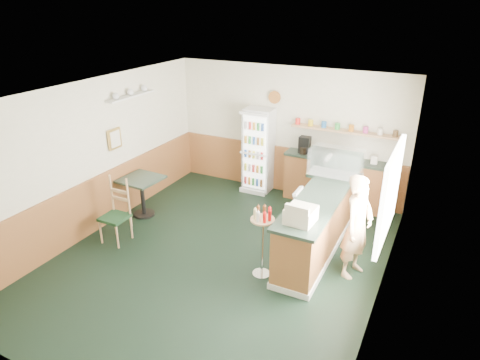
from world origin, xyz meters
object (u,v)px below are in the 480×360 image
Objects in this scene: cash_register at (301,215)px; condiment_stand at (262,232)px; shopkeeper at (357,227)px; cafe_table at (142,189)px; cafe_chair at (117,208)px; drinks_fridge at (258,151)px; display_case at (336,163)px.

cash_register reaches higher than condiment_stand.
condiment_stand is (-1.24, -0.67, -0.07)m from shopkeeper.
cash_register is at bearing -10.93° from cafe_table.
condiment_stand is at bearing 2.21° from cafe_chair.
cash_register reaches higher than cafe_table.
display_case is at bearing -25.71° from drinks_fridge.
shopkeeper is at bearing -61.05° from display_case.
cafe_chair is at bearing -172.57° from cash_register.
display_case is at bearing 46.00° from shopkeeper.
drinks_fridge is at bearing 128.05° from cash_register.
drinks_fridge is 1.98× the size of display_case.
condiment_stand is 1.44× the size of cafe_table.
condiment_stand reaches higher than cafe_table.
display_case is 3.88m from cafe_chair.
drinks_fridge is at bearing 54.67° from cafe_table.
display_case reaches higher than cash_register.
drinks_fridge is at bearing 67.13° from shopkeeper.
display_case is 2.25× the size of cash_register.
cash_register is 3.27m from cafe_chair.
drinks_fridge is 2.15m from display_case.
cash_register is 0.36× the size of cafe_chair.
cafe_chair is at bearing -78.39° from cafe_table.
condiment_stand is 2.96m from cafe_table.
condiment_stand is at bearing -105.67° from display_case.
drinks_fridge is 3.41m from shopkeeper.
display_case is at bearing 19.12° from cafe_table.
drinks_fridge is 3.28m from cafe_chair.
drinks_fridge reaches higher than display_case.
cafe_table is (-3.40, 0.66, -0.57)m from cash_register.
shopkeeper is at bearing 10.89° from cafe_chair.
cafe_chair is at bearing -177.10° from condiment_stand.
cafe_table is 0.91m from cafe_chair.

